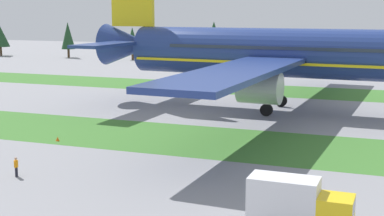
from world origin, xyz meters
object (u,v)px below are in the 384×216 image
(catering_truck, at_px, (297,203))
(ground_crew_marshaller, at_px, (16,166))
(taxiway_marker_0, at_px, (58,139))
(airliner, at_px, (293,53))

(catering_truck, height_order, ground_crew_marshaller, catering_truck)
(ground_crew_marshaller, distance_m, taxiway_marker_0, 13.44)
(taxiway_marker_0, bearing_deg, ground_crew_marshaller, -71.20)
(airliner, height_order, ground_crew_marshaller, airliner)
(ground_crew_marshaller, xyz_separation_m, taxiway_marker_0, (-4.33, 12.71, -0.71))
(airliner, bearing_deg, ground_crew_marshaller, -20.31)
(catering_truck, distance_m, taxiway_marker_0, 33.65)
(catering_truck, bearing_deg, airliner, -168.33)
(catering_truck, bearing_deg, taxiway_marker_0, -118.53)
(ground_crew_marshaller, bearing_deg, taxiway_marker_0, -4.39)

